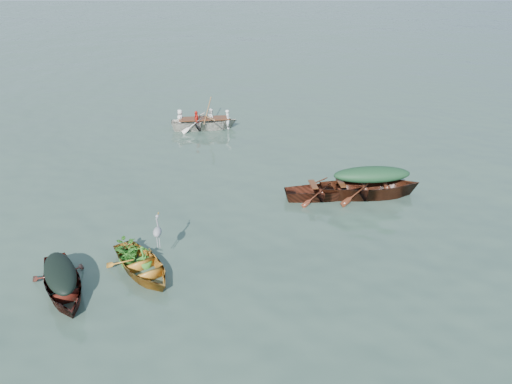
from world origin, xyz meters
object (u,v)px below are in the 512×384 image
at_px(open_wooden_boat, 326,198).
at_px(yellow_dinghy, 143,273).
at_px(dark_covered_boat, 64,292).
at_px(heron, 158,237).
at_px(rowed_boat, 205,129).
at_px(green_tarp_boat, 369,196).

bearing_deg(open_wooden_boat, yellow_dinghy, 121.47).
relative_size(yellow_dinghy, open_wooden_boat, 0.79).
bearing_deg(dark_covered_boat, heron, 0.59).
height_order(yellow_dinghy, open_wooden_boat, open_wooden_boat).
bearing_deg(yellow_dinghy, dark_covered_boat, 167.20).
height_order(yellow_dinghy, rowed_boat, rowed_boat).
bearing_deg(dark_covered_boat, rowed_boat, 51.09).
bearing_deg(yellow_dinghy, heron, 5.19).
xyz_separation_m(yellow_dinghy, heron, (0.41, 0.37, 0.88)).
bearing_deg(green_tarp_boat, rowed_boat, 37.68).
distance_m(green_tarp_boat, rowed_boat, 9.43).
distance_m(rowed_boat, heron, 11.11).
bearing_deg(rowed_boat, yellow_dinghy, 170.14).
distance_m(green_tarp_boat, heron, 7.72).
relative_size(yellow_dinghy, heron, 3.40).
bearing_deg(heron, rowed_boat, 51.67).
distance_m(yellow_dinghy, green_tarp_boat, 8.21).
relative_size(green_tarp_boat, open_wooden_boat, 1.20).
xyz_separation_m(yellow_dinghy, rowed_boat, (0.55, 11.45, 0.00)).
height_order(green_tarp_boat, open_wooden_boat, green_tarp_boat).
bearing_deg(open_wooden_boat, rowed_boat, 26.75).
bearing_deg(yellow_dinghy, rowed_boat, 49.67).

